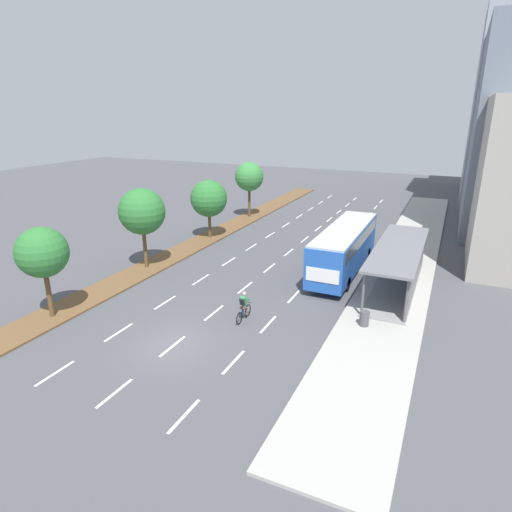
# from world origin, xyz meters

# --- Properties ---
(ground_plane) EXTENTS (140.00, 140.00, 0.00)m
(ground_plane) POSITION_xyz_m (0.00, 0.00, 0.00)
(ground_plane) COLOR #4C4C51
(median_strip) EXTENTS (2.60, 52.00, 0.12)m
(median_strip) POSITION_xyz_m (-8.30, 20.00, 0.06)
(median_strip) COLOR brown
(median_strip) RESTS_ON ground
(sidewalk_right) EXTENTS (4.50, 52.00, 0.15)m
(sidewalk_right) POSITION_xyz_m (9.25, 20.00, 0.07)
(sidewalk_right) COLOR #ADAAA3
(sidewalk_right) RESTS_ON ground
(lane_divider_left) EXTENTS (0.14, 48.60, 0.01)m
(lane_divider_left) POSITION_xyz_m (-3.50, 18.80, 0.00)
(lane_divider_left) COLOR white
(lane_divider_left) RESTS_ON ground
(lane_divider_center) EXTENTS (0.14, 48.60, 0.01)m
(lane_divider_center) POSITION_xyz_m (0.00, 18.80, 0.00)
(lane_divider_center) COLOR white
(lane_divider_center) RESTS_ON ground
(lane_divider_right) EXTENTS (0.14, 48.60, 0.01)m
(lane_divider_right) POSITION_xyz_m (3.50, 18.80, 0.00)
(lane_divider_right) COLOR white
(lane_divider_right) RESTS_ON ground
(bus_shelter) EXTENTS (2.90, 11.33, 2.86)m
(bus_shelter) POSITION_xyz_m (9.53, 12.22, 1.87)
(bus_shelter) COLOR gray
(bus_shelter) RESTS_ON sidewalk_right
(bus) EXTENTS (2.54, 11.29, 3.37)m
(bus) POSITION_xyz_m (5.25, 14.09, 2.07)
(bus) COLOR #2356B2
(bus) RESTS_ON ground
(cyclist) EXTENTS (0.46, 1.82, 1.71)m
(cyclist) POSITION_xyz_m (2.00, 3.95, 0.79)
(cyclist) COLOR black
(cyclist) RESTS_ON ground
(median_tree_nearest) EXTENTS (2.84, 2.84, 5.29)m
(median_tree_nearest) POSITION_xyz_m (-8.18, -0.41, 3.96)
(median_tree_nearest) COLOR brown
(median_tree_nearest) RESTS_ON median_strip
(median_tree_second) EXTENTS (3.40, 3.40, 5.97)m
(median_tree_second) POSITION_xyz_m (-8.50, 8.59, 4.37)
(median_tree_second) COLOR brown
(median_tree_second) RESTS_ON median_strip
(median_tree_third) EXTENTS (3.35, 3.35, 5.31)m
(median_tree_third) POSITION_xyz_m (-8.20, 17.59, 3.75)
(median_tree_third) COLOR brown
(median_tree_third) RESTS_ON median_strip
(median_tree_fourth) EXTENTS (3.11, 3.11, 5.97)m
(median_tree_fourth) POSITION_xyz_m (-8.41, 26.58, 4.51)
(median_tree_fourth) COLOR brown
(median_tree_fourth) RESTS_ON median_strip
(trash_bin) EXTENTS (0.52, 0.52, 0.85)m
(trash_bin) POSITION_xyz_m (8.45, 5.85, 0.57)
(trash_bin) COLOR #4C4C51
(trash_bin) RESTS_ON sidewalk_right
(building_mid_right) EXTENTS (6.16, 15.73, 18.81)m
(building_mid_right) POSITION_xyz_m (15.99, 32.86, 9.41)
(building_mid_right) COLOR slate
(building_mid_right) RESTS_ON ground
(building_tall_right) EXTENTS (6.44, 15.31, 20.43)m
(building_tall_right) POSITION_xyz_m (17.45, 55.77, 10.21)
(building_tall_right) COLOR gray
(building_tall_right) RESTS_ON ground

